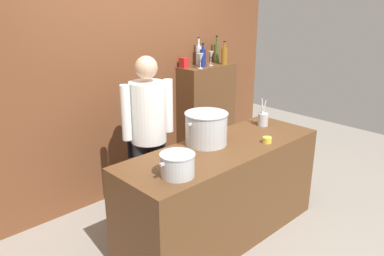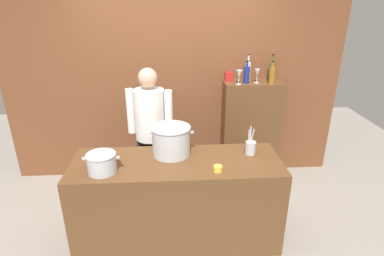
% 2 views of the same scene
% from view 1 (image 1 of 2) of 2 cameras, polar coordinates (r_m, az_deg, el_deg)
% --- Properties ---
extents(ground_plane, '(8.00, 8.00, 0.00)m').
position_cam_1_polar(ground_plane, '(3.84, 4.24, -15.39)').
color(ground_plane, gray).
extents(brick_back_panel, '(4.40, 0.10, 3.00)m').
position_cam_1_polar(brick_back_panel, '(4.28, -9.45, 9.81)').
color(brick_back_panel, brown).
rests_on(brick_back_panel, ground_plane).
extents(prep_counter, '(2.02, 0.70, 0.90)m').
position_cam_1_polar(prep_counter, '(3.61, 4.41, -9.48)').
color(prep_counter, brown).
rests_on(prep_counter, ground_plane).
extents(bar_cabinet, '(0.76, 0.32, 1.36)m').
position_cam_1_polar(bar_cabinet, '(4.95, 2.17, 1.54)').
color(bar_cabinet, brown).
rests_on(bar_cabinet, ground_plane).
extents(chef, '(0.52, 0.39, 1.66)m').
position_cam_1_polar(chef, '(3.70, -6.50, -0.09)').
color(chef, black).
rests_on(chef, ground_plane).
extents(stockpot_large, '(0.45, 0.39, 0.29)m').
position_cam_1_polar(stockpot_large, '(3.43, 2.13, -0.07)').
color(stockpot_large, '#B7BABF').
rests_on(stockpot_large, prep_counter).
extents(stockpot_small, '(0.33, 0.27, 0.18)m').
position_cam_1_polar(stockpot_small, '(2.85, -2.16, -5.48)').
color(stockpot_small, '#B7BABF').
rests_on(stockpot_small, prep_counter).
extents(utensil_crock, '(0.10, 0.10, 0.29)m').
position_cam_1_polar(utensil_crock, '(4.01, 10.50, 1.34)').
color(utensil_crock, '#B7BABF').
rests_on(utensil_crock, prep_counter).
extents(butter_jar, '(0.08, 0.08, 0.05)m').
position_cam_1_polar(butter_jar, '(3.56, 11.11, -1.76)').
color(butter_jar, yellow).
rests_on(butter_jar, prep_counter).
extents(wine_bottle_amber, '(0.07, 0.07, 0.29)m').
position_cam_1_polar(wine_bottle_amber, '(4.84, 4.81, 10.67)').
color(wine_bottle_amber, '#8C5919').
rests_on(wine_bottle_amber, bar_cabinet).
extents(wine_bottle_cobalt, '(0.08, 0.08, 0.28)m').
position_cam_1_polar(wine_bottle_cobalt, '(4.67, 1.63, 10.42)').
color(wine_bottle_cobalt, navy).
rests_on(wine_bottle_cobalt, bar_cabinet).
extents(wine_bottle_olive, '(0.08, 0.08, 0.34)m').
position_cam_1_polar(wine_bottle_olive, '(4.98, 3.69, 11.11)').
color(wine_bottle_olive, '#475123').
rests_on(wine_bottle_olive, bar_cabinet).
extents(wine_bottle_clear, '(0.07, 0.07, 0.34)m').
position_cam_1_polar(wine_bottle_clear, '(4.78, 0.99, 10.81)').
color(wine_bottle_clear, silver).
rests_on(wine_bottle_clear, bar_cabinet).
extents(wine_glass_wide, '(0.07, 0.07, 0.17)m').
position_cam_1_polar(wine_glass_wide, '(4.76, 2.83, 10.73)').
color(wine_glass_wide, silver).
rests_on(wine_glass_wide, bar_cabinet).
extents(wine_glass_short, '(0.07, 0.07, 0.18)m').
position_cam_1_polar(wine_glass_short, '(4.55, 1.27, 10.37)').
color(wine_glass_short, silver).
rests_on(wine_glass_short, bar_cabinet).
extents(spice_tin_red, '(0.09, 0.09, 0.12)m').
position_cam_1_polar(spice_tin_red, '(4.61, -1.17, 9.68)').
color(spice_tin_red, red).
rests_on(spice_tin_red, bar_cabinet).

